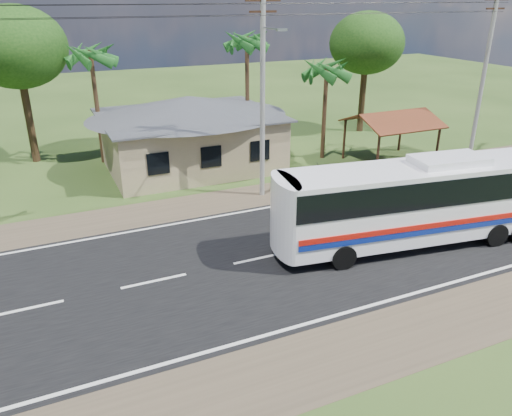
{
  "coord_description": "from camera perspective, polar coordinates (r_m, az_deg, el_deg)",
  "views": [
    {
      "loc": [
        -7.62,
        -16.46,
        9.99
      ],
      "look_at": [
        0.18,
        1.0,
        1.84
      ],
      "focal_mm": 35.0,
      "sensor_mm": 36.0,
      "label": 1
    }
  ],
  "objects": [
    {
      "name": "ground",
      "position": [
        20.71,
        0.67,
        -5.75
      ],
      "size": [
        120.0,
        120.0,
        0.0
      ],
      "primitive_type": "plane",
      "color": "#294418",
      "rests_on": "ground"
    },
    {
      "name": "road",
      "position": [
        20.7,
        0.67,
        -5.73
      ],
      "size": [
        120.0,
        16.0,
        0.03
      ],
      "color": "black",
      "rests_on": "ground"
    },
    {
      "name": "house",
      "position": [
        31.56,
        -7.66,
        9.43
      ],
      "size": [
        12.4,
        10.0,
        5.0
      ],
      "color": "tan",
      "rests_on": "ground"
    },
    {
      "name": "waiting_shed",
      "position": [
        33.18,
        15.32,
        9.65
      ],
      "size": [
        5.2,
        4.48,
        3.35
      ],
      "color": "#392114",
      "rests_on": "ground"
    },
    {
      "name": "concrete_barrier",
      "position": [
        31.02,
        16.74,
        4.18
      ],
      "size": [
        7.0,
        0.3,
        0.9
      ],
      "primitive_type": "cube",
      "color": "#9E9E99",
      "rests_on": "ground"
    },
    {
      "name": "utility_poles",
      "position": [
        25.5,
        0.07,
        13.56
      ],
      "size": [
        32.8,
        2.22,
        11.0
      ],
      "color": "#9E9E99",
      "rests_on": "ground"
    },
    {
      "name": "palm_near",
      "position": [
        32.64,
        8.09,
        15.34
      ],
      "size": [
        2.8,
        2.8,
        6.7
      ],
      "color": "#47301E",
      "rests_on": "ground"
    },
    {
      "name": "palm_mid",
      "position": [
        34.85,
        -1.05,
        18.43
      ],
      "size": [
        2.8,
        2.8,
        8.2
      ],
      "color": "#47301E",
      "rests_on": "ground"
    },
    {
      "name": "palm_far",
      "position": [
        32.83,
        -18.37,
        16.2
      ],
      "size": [
        2.8,
        2.8,
        7.7
      ],
      "color": "#47301E",
      "rests_on": "ground"
    },
    {
      "name": "tree_behind_house",
      "position": [
        34.58,
        -25.71,
        16.18
      ],
      "size": [
        6.0,
        6.0,
        9.61
      ],
      "color": "#47301E",
      "rests_on": "ground"
    },
    {
      "name": "tree_behind_shed",
      "position": [
        40.28,
        12.54,
        17.87
      ],
      "size": [
        5.6,
        5.6,
        9.02
      ],
      "color": "#47301E",
      "rests_on": "ground"
    },
    {
      "name": "coach_bus",
      "position": [
        22.22,
        18.53,
        1.32
      ],
      "size": [
        12.63,
        4.32,
        3.85
      ],
      "rotation": [
        0.0,
        0.0,
        -0.14
      ],
      "color": "white",
      "rests_on": "ground"
    },
    {
      "name": "motorcycle",
      "position": [
        29.8,
        6.28,
        4.23
      ],
      "size": [
        1.69,
        0.9,
        0.84
      ],
      "primitive_type": "imported",
      "rotation": [
        0.0,
        0.0,
        1.35
      ],
      "color": "black",
      "rests_on": "ground"
    }
  ]
}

